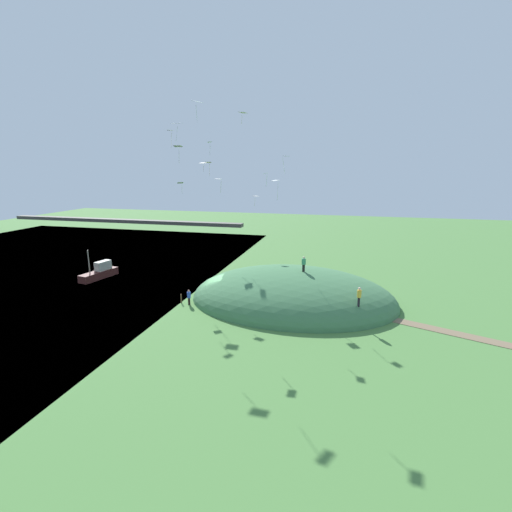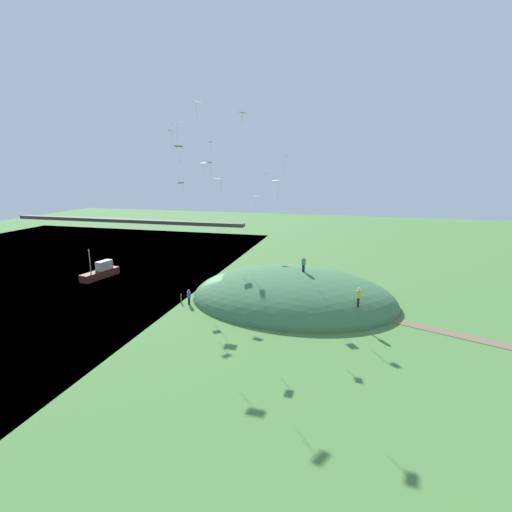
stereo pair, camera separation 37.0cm
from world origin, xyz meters
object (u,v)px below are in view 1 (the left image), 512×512
(boat_on_lake, at_px, (100,272))
(kite_4, at_px, (275,182))
(person_with_child, at_px, (304,262))
(person_watching_kites, at_px, (359,294))
(kite_1, at_px, (266,174))
(kite_5, at_px, (218,180))
(kite_7, at_px, (203,163))
(person_on_hilltop, at_px, (189,295))
(kite_12, at_px, (208,163))
(kite_6, at_px, (198,103))
(kite_10, at_px, (181,184))
(kite_3, at_px, (170,132))
(kite_11, at_px, (177,124))
(kite_2, at_px, (243,113))
(kite_13, at_px, (286,158))
(kite_8, at_px, (210,143))
(kite_0, at_px, (178,147))
(kite_9, at_px, (256,197))
(mooring_post, at_px, (181,299))

(boat_on_lake, relative_size, kite_4, 2.47)
(person_with_child, relative_size, person_watching_kites, 0.90)
(kite_1, bearing_deg, kite_5, -141.24)
(kite_4, distance_m, kite_7, 9.44)
(person_on_hilltop, distance_m, kite_12, 18.18)
(boat_on_lake, xyz_separation_m, kite_6, (15.94, -3.42, 19.60))
(person_watching_kites, distance_m, kite_7, 24.03)
(kite_7, bearing_deg, boat_on_lake, -169.67)
(kite_10, bearing_deg, kite_3, 132.34)
(kite_11, distance_m, kite_12, 9.22)
(person_watching_kites, relative_size, kite_2, 1.71)
(kite_6, relative_size, kite_11, 1.16)
(person_watching_kites, xyz_separation_m, kite_13, (-8.41, 8.92, 12.20))
(person_watching_kites, distance_m, kite_4, 15.94)
(kite_10, xyz_separation_m, kite_13, (12.35, 0.95, 2.88))
(kite_8, xyz_separation_m, kite_11, (0.34, -10.14, 1.26))
(kite_1, relative_size, kite_6, 0.62)
(kite_3, xyz_separation_m, kite_5, (9.41, -9.22, -5.39))
(kite_2, xyz_separation_m, kite_10, (-9.40, 5.81, -6.72))
(person_with_child, bearing_deg, kite_1, 21.14)
(boat_on_lake, xyz_separation_m, kite_1, (22.85, -2.90, 12.65))
(kite_0, xyz_separation_m, kite_10, (1.06, -1.98, -4.26))
(kite_9, bearing_deg, mooring_post, -112.83)
(kite_2, distance_m, kite_7, 11.39)
(kite_0, height_order, mooring_post, kite_0)
(person_on_hilltop, height_order, kite_7, kite_7)
(boat_on_lake, xyz_separation_m, person_on_hilltop, (15.40, -6.26, 0.28))
(kite_13, height_order, mooring_post, kite_13)
(kite_6, bearing_deg, boat_on_lake, 167.90)
(person_with_child, bearing_deg, kite_3, 0.88)
(person_watching_kites, distance_m, mooring_post, 18.34)
(boat_on_lake, xyz_separation_m, kite_3, (9.50, 3.16, 17.56))
(kite_0, height_order, kite_8, kite_8)
(kite_8, height_order, kite_10, kite_8)
(kite_11, bearing_deg, kite_5, -30.47)
(kite_2, height_order, kite_10, kite_2)
(kite_0, xyz_separation_m, kite_2, (10.46, -7.79, 2.46))
(kite_12, bearing_deg, mooring_post, -84.96)
(kite_5, distance_m, kite_11, 8.55)
(kite_0, xyz_separation_m, kite_1, (12.19, -5.59, -3.12))
(kite_2, relative_size, mooring_post, 1.09)
(kite_2, distance_m, kite_3, 14.27)
(kite_5, relative_size, kite_12, 0.76)
(kite_9, distance_m, kite_13, 7.97)
(kite_2, bearing_deg, kite_3, 144.63)
(kite_3, distance_m, kite_4, 14.82)
(boat_on_lake, distance_m, mooring_post, 15.55)
(person_on_hilltop, bearing_deg, person_watching_kites, 162.36)
(kite_6, distance_m, kite_9, 14.25)
(kite_0, height_order, kite_1, kite_0)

